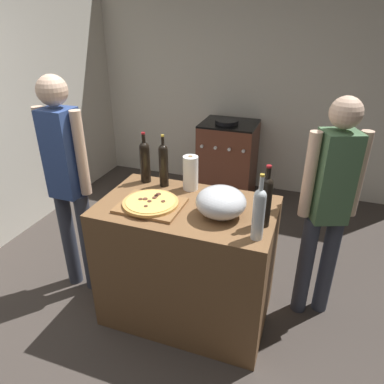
{
  "coord_description": "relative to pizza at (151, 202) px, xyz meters",
  "views": [
    {
      "loc": [
        0.88,
        -1.21,
        2.01
      ],
      "look_at": [
        0.18,
        0.76,
        0.96
      ],
      "focal_mm": 33.23,
      "sensor_mm": 36.0,
      "label": 1
    }
  ],
  "objects": [
    {
      "name": "cutting_board",
      "position": [
        0.0,
        -0.0,
        -0.02
      ],
      "size": [
        0.4,
        0.32,
        0.02
      ],
      "primitive_type": "cube",
      "color": "olive",
      "rests_on": "counter"
    },
    {
      "name": "pizza",
      "position": [
        0.0,
        0.0,
        0.0
      ],
      "size": [
        0.36,
        0.36,
        0.03
      ],
      "color": "tan",
      "rests_on": "cutting_board"
    },
    {
      "name": "wine_bottle_dark",
      "position": [
        0.7,
        -0.13,
        0.13
      ],
      "size": [
        0.07,
        0.07,
        0.38
      ],
      "color": "silver",
      "rests_on": "counter"
    },
    {
      "name": "mixing_bowl",
      "position": [
        0.45,
        0.04,
        0.06
      ],
      "size": [
        0.31,
        0.31,
        0.19
      ],
      "color": "#B2B2B7",
      "rests_on": "counter"
    },
    {
      "name": "ground_plane",
      "position": [
        0.03,
        0.94,
        -0.95
      ],
      "size": [
        4.2,
        3.61,
        0.02
      ],
      "primitive_type": "cube",
      "color": "#3F3833"
    },
    {
      "name": "wine_bottle_green",
      "position": [
        -0.04,
        0.32,
        0.14
      ],
      "size": [
        0.07,
        0.07,
        0.38
      ],
      "color": "black",
      "rests_on": "counter"
    },
    {
      "name": "person_in_stripes",
      "position": [
        -0.71,
        0.1,
        0.03
      ],
      "size": [
        0.38,
        0.2,
        1.68
      ],
      "color": "#383D4C",
      "rests_on": "ground_plane"
    },
    {
      "name": "wine_bottle_amber",
      "position": [
        0.71,
        0.02,
        0.14
      ],
      "size": [
        0.07,
        0.07,
        0.38
      ],
      "color": "black",
      "rests_on": "counter"
    },
    {
      "name": "stove",
      "position": [
        -0.01,
        2.1,
        -0.48
      ],
      "size": [
        0.63,
        0.57,
        0.95
      ],
      "color": "brown",
      "rests_on": "ground_plane"
    },
    {
      "name": "person_in_red",
      "position": [
        1.07,
        0.43,
        -0.02
      ],
      "size": [
        0.36,
        0.27,
        1.6
      ],
      "color": "#383D4C",
      "rests_on": "ground_plane"
    },
    {
      "name": "counter",
      "position": [
        0.21,
        0.09,
        -0.49
      ],
      "size": [
        1.14,
        0.68,
        0.91
      ],
      "primitive_type": "cube",
      "color": "brown",
      "rests_on": "ground_plane"
    },
    {
      "name": "wine_bottle_clear",
      "position": [
        -0.2,
        0.34,
        0.14
      ],
      "size": [
        0.07,
        0.07,
        0.37
      ],
      "color": "black",
      "rests_on": "counter"
    },
    {
      "name": "kitchen_wall_rear",
      "position": [
        0.03,
        2.5,
        0.36
      ],
      "size": [
        4.2,
        0.1,
        2.6
      ],
      "primitive_type": "cube",
      "color": "silver",
      "rests_on": "ground_plane"
    },
    {
      "name": "kitchen_wall_left",
      "position": [
        -1.82,
        0.94,
        0.36
      ],
      "size": [
        0.1,
        3.61,
        2.6
      ],
      "primitive_type": "cube",
      "color": "silver",
      "rests_on": "ground_plane"
    },
    {
      "name": "paper_towel_roll",
      "position": [
        0.15,
        0.33,
        0.09
      ],
      "size": [
        0.11,
        0.11,
        0.25
      ],
      "color": "white",
      "rests_on": "counter"
    }
  ]
}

